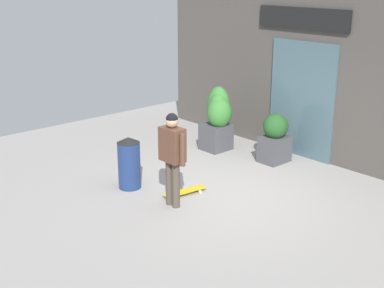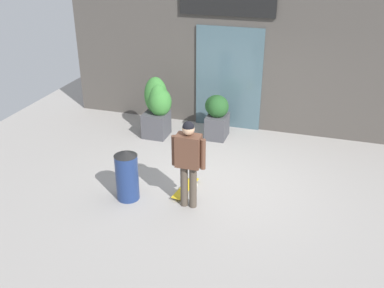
{
  "view_description": "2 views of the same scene",
  "coord_description": "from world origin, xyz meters",
  "px_view_note": "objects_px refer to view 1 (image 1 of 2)",
  "views": [
    {
      "loc": [
        5.92,
        -6.09,
        3.73
      ],
      "look_at": [
        -0.37,
        -0.45,
        0.95
      ],
      "focal_mm": 48.77,
      "sensor_mm": 36.0,
      "label": 1
    },
    {
      "loc": [
        1.77,
        -7.27,
        4.39
      ],
      "look_at": [
        -0.37,
        -0.45,
        0.95
      ],
      "focal_mm": 41.76,
      "sensor_mm": 36.0,
      "label": 2
    }
  ],
  "objects_px": {
    "skateboarder": "(172,151)",
    "planter_box_right": "(218,117)",
    "skateboard": "(185,191)",
    "planter_box_left": "(275,134)",
    "trash_bin": "(129,163)"
  },
  "relations": [
    {
      "from": "skateboard",
      "to": "trash_bin",
      "type": "xyz_separation_m",
      "value": [
        -0.91,
        -0.53,
        0.42
      ]
    },
    {
      "from": "planter_box_right",
      "to": "trash_bin",
      "type": "height_order",
      "value": "planter_box_right"
    },
    {
      "from": "skateboarder",
      "to": "planter_box_right",
      "type": "height_order",
      "value": "skateboarder"
    },
    {
      "from": "skateboard",
      "to": "trash_bin",
      "type": "distance_m",
      "value": 1.14
    },
    {
      "from": "planter_box_left",
      "to": "trash_bin",
      "type": "relative_size",
      "value": 1.07
    },
    {
      "from": "skateboarder",
      "to": "planter_box_left",
      "type": "distance_m",
      "value": 2.99
    },
    {
      "from": "skateboard",
      "to": "planter_box_right",
      "type": "distance_m",
      "value": 2.67
    },
    {
      "from": "planter_box_right",
      "to": "skateboard",
      "type": "bearing_deg",
      "value": -57.52
    },
    {
      "from": "planter_box_left",
      "to": "trash_bin",
      "type": "xyz_separation_m",
      "value": [
        -0.86,
        -3.04,
        -0.1
      ]
    },
    {
      "from": "skateboard",
      "to": "trash_bin",
      "type": "height_order",
      "value": "trash_bin"
    },
    {
      "from": "planter_box_left",
      "to": "trash_bin",
      "type": "bearing_deg",
      "value": -105.76
    },
    {
      "from": "skateboarder",
      "to": "skateboard",
      "type": "bearing_deg",
      "value": 24.03
    },
    {
      "from": "skateboard",
      "to": "planter_box_left",
      "type": "height_order",
      "value": "planter_box_left"
    },
    {
      "from": "planter_box_left",
      "to": "trash_bin",
      "type": "height_order",
      "value": "planter_box_left"
    },
    {
      "from": "planter_box_left",
      "to": "planter_box_right",
      "type": "distance_m",
      "value": 1.38
    }
  ]
}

